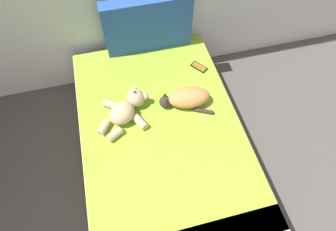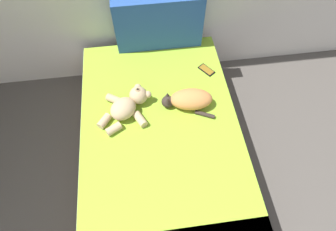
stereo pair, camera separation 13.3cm
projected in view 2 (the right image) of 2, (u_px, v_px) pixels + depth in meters
bed at (162, 147)px, 2.37m from camera, size 1.29×2.10×0.48m
patterned_cushion at (159, 24)px, 2.48m from camera, size 0.78×0.13×0.50m
cat at (189, 100)px, 2.25m from camera, size 0.42×0.28×0.15m
teddy_bear at (128, 105)px, 2.22m from camera, size 0.45×0.43×0.16m
cell_phone at (206, 70)px, 2.51m from camera, size 0.15×0.16×0.01m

